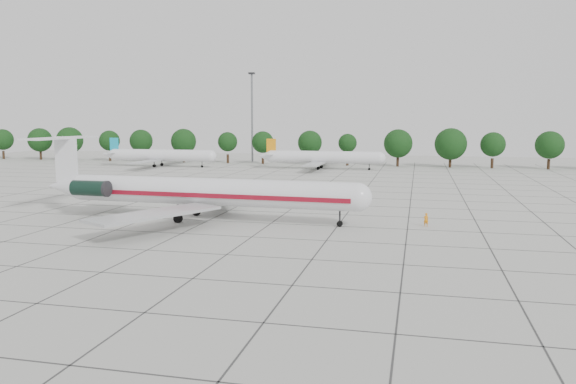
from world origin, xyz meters
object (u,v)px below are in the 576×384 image
bg_airliner_b (161,156)px  floodlight_mast (252,112)px  bg_airliner_c (323,157)px  main_airliner (192,191)px  ground_crew (426,220)px

bg_airliner_b → floodlight_mast: bearing=49.9°
bg_airliner_b → bg_airliner_c: size_ratio=1.00×
main_airliner → ground_crew: main_airliner is taller
bg_airliner_b → floodlight_mast: size_ratio=1.11×
ground_crew → bg_airliner_b: (-66.33, 68.03, 2.11)m
ground_crew → bg_airliner_c: bg_airliner_c is taller
main_airliner → bg_airliner_c: 72.57m
ground_crew → floodlight_mast: bearing=-78.3°
ground_crew → main_airliner: bearing=-12.8°
main_airliner → bg_airliner_c: size_ratio=1.53×
bg_airliner_c → floodlight_mast: 32.69m
bg_airliner_c → ground_crew: bearing=-71.2°
ground_crew → bg_airliner_c: (-24.07, 70.66, 2.11)m
bg_airliner_b → main_airliner: bearing=-61.4°
bg_airliner_c → main_airliner: bearing=-93.4°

